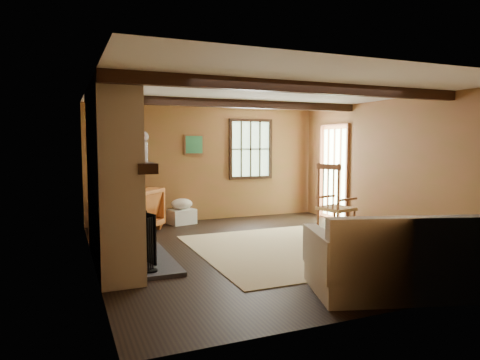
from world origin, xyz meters
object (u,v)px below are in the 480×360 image
rocking_chair (334,206)px  laundry_basket (182,217)px  fireplace (114,183)px  sofa (416,264)px  armchair (132,210)px

rocking_chair → laundry_basket: 3.09m
fireplace → sofa: fireplace is taller
rocking_chair → armchair: size_ratio=1.43×
fireplace → armchair: fireplace is taller
sofa → armchair: 5.06m
laundry_basket → sofa: bearing=-74.7°
sofa → laundry_basket: (-1.33, 4.86, -0.17)m
rocking_chair → sofa: 2.79m
sofa → armchair: bearing=135.4°
sofa → laundry_basket: 5.05m
armchair → sofa: bearing=70.4°
fireplace → armchair: 2.23m
fireplace → sofa: size_ratio=0.99×
rocking_chair → sofa: rocking_chair is taller
fireplace → sofa: 3.86m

